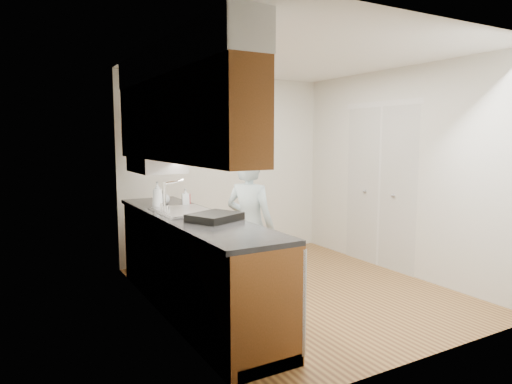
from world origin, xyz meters
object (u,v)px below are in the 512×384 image
Objects in this scene: person at (250,217)px; soap_bottle_b at (185,196)px; dish_rack at (215,217)px; soda_can at (188,199)px; soap_bottle_c at (164,197)px; soap_bottle_a at (157,195)px.

person is 9.85× the size of soap_bottle_b.
dish_rack is (-0.14, -1.07, -0.05)m from soap_bottle_b.
soap_bottle_b is 0.41× the size of dish_rack.
dish_rack is (-0.18, -1.11, -0.02)m from soda_can.
soap_bottle_a is at bearing -120.80° from soap_bottle_c.
person is at bearing 12.59° from dish_rack.
soap_bottle_a reaches higher than soap_bottle_c.
soap_bottle_a is at bearing 27.36° from person.
soap_bottle_c is at bearing 59.20° from soap_bottle_a.
soap_bottle_c is at bearing 9.59° from person.
soap_bottle_a is 2.61× the size of soda_can.
soap_bottle_b is 0.07m from soda_can.
person is at bearing -49.19° from soap_bottle_c.
soda_can is (-0.42, 0.66, 0.14)m from person.
dish_rack is at bearing -97.39° from soap_bottle_b.
soap_bottle_a reaches higher than dish_rack.
soap_bottle_b reaches higher than soda_can.
soda_can is at bearing -22.35° from soap_bottle_c.
soap_bottle_b is at bearing -34.93° from soap_bottle_c.
person reaches higher than soda_can.
soap_bottle_a is 0.31m from soap_bottle_c.
soap_bottle_a is 0.38m from soap_bottle_b.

